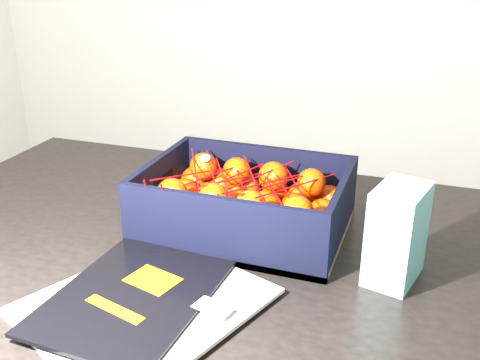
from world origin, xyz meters
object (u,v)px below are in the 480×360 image
(table, at_px, (199,285))
(magazine_stack, at_px, (141,301))
(produce_crate, at_px, (246,210))
(retail_carton, at_px, (397,234))

(table, distance_m, magazine_stack, 0.24)
(magazine_stack, relative_size, produce_crate, 1.05)
(produce_crate, bearing_deg, table, -138.04)
(magazine_stack, height_order, produce_crate, produce_crate)
(produce_crate, relative_size, retail_carton, 2.31)
(produce_crate, height_order, retail_carton, retail_carton)
(retail_carton, bearing_deg, magazine_stack, -135.45)
(magazine_stack, bearing_deg, table, 91.66)
(magazine_stack, distance_m, retail_carton, 0.40)
(magazine_stack, height_order, retail_carton, retail_carton)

